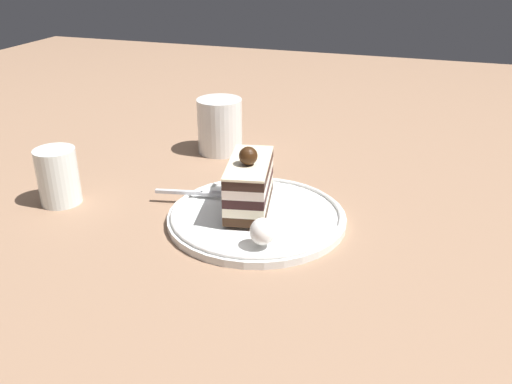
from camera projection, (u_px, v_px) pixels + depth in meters
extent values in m
plane|color=#8E6C52|center=(236.00, 218.00, 0.75)|extent=(2.40, 2.40, 0.00)
cylinder|color=white|center=(256.00, 219.00, 0.74)|extent=(0.24, 0.24, 0.01)
torus|color=white|center=(256.00, 214.00, 0.74)|extent=(0.23, 0.23, 0.01)
cube|color=#341F10|center=(249.00, 202.00, 0.75)|extent=(0.13, 0.08, 0.01)
cube|color=#F3E6C1|center=(249.00, 194.00, 0.74)|extent=(0.13, 0.08, 0.01)
cube|color=black|center=(249.00, 185.00, 0.74)|extent=(0.13, 0.08, 0.01)
cube|color=#F2DECD|center=(249.00, 177.00, 0.73)|extent=(0.13, 0.08, 0.01)
cube|color=#331F19|center=(249.00, 168.00, 0.73)|extent=(0.13, 0.08, 0.01)
cube|color=#F8E7BF|center=(249.00, 162.00, 0.72)|extent=(0.13, 0.08, 0.00)
sphere|color=#331D0D|center=(248.00, 157.00, 0.71)|extent=(0.02, 0.02, 0.02)
ellipsoid|color=white|center=(262.00, 231.00, 0.65)|extent=(0.03, 0.03, 0.03)
cube|color=silver|center=(179.00, 192.00, 0.79)|extent=(0.02, 0.07, 0.00)
cube|color=silver|center=(206.00, 193.00, 0.78)|extent=(0.01, 0.02, 0.00)
cube|color=silver|center=(221.00, 196.00, 0.78)|extent=(0.01, 0.03, 0.00)
cube|color=silver|center=(221.00, 195.00, 0.78)|extent=(0.01, 0.03, 0.00)
cube|color=silver|center=(222.00, 194.00, 0.78)|extent=(0.01, 0.03, 0.00)
cube|color=silver|center=(222.00, 193.00, 0.78)|extent=(0.01, 0.03, 0.00)
cylinder|color=white|center=(58.00, 176.00, 0.78)|extent=(0.06, 0.06, 0.08)
cylinder|color=#B7232D|center=(60.00, 190.00, 0.79)|extent=(0.05, 0.05, 0.03)
cylinder|color=white|center=(220.00, 126.00, 0.96)|extent=(0.08, 0.08, 0.10)
cylinder|color=beige|center=(220.00, 136.00, 0.97)|extent=(0.07, 0.07, 0.05)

